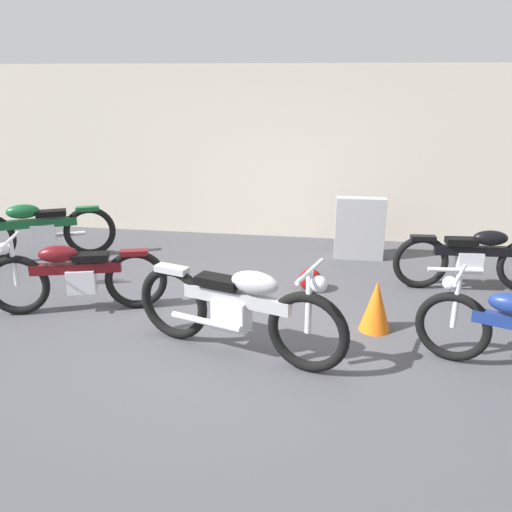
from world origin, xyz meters
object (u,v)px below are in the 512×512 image
(motorcycle_black, at_px, (475,258))
(motorcycle_silver, at_px, (238,309))
(motorcycle_maroon, at_px, (75,276))
(helmet, at_px, (310,280))
(traffic_cone, at_px, (376,305))
(motorcycle_green, at_px, (38,230))
(stone_marker, at_px, (360,229))

(motorcycle_black, distance_m, motorcycle_silver, 3.24)
(motorcycle_maroon, distance_m, motorcycle_silver, 2.06)
(helmet, distance_m, traffic_cone, 1.20)
(traffic_cone, distance_m, motorcycle_black, 1.79)
(traffic_cone, height_order, motorcycle_black, motorcycle_black)
(helmet, relative_size, motorcycle_green, 0.15)
(traffic_cone, height_order, motorcycle_silver, motorcycle_silver)
(stone_marker, height_order, motorcycle_green, motorcycle_green)
(stone_marker, bearing_deg, helmet, -115.50)
(motorcycle_green, bearing_deg, motorcycle_maroon, 106.04)
(traffic_cone, xyz_separation_m, motorcycle_black, (1.25, 1.28, 0.14))
(stone_marker, relative_size, helmet, 3.20)
(motorcycle_green, relative_size, motorcycle_silver, 0.91)
(helmet, relative_size, motorcycle_maroon, 0.15)
(motorcycle_black, height_order, motorcycle_maroon, motorcycle_maroon)
(motorcycle_black, xyz_separation_m, motorcycle_silver, (-2.56, -1.99, 0.06))
(helmet, xyz_separation_m, motorcycle_maroon, (-2.54, -0.99, 0.29))
(stone_marker, height_order, motorcycle_maroon, stone_marker)
(stone_marker, bearing_deg, motorcycle_green, -170.37)
(stone_marker, height_order, traffic_cone, stone_marker)
(stone_marker, xyz_separation_m, motorcycle_silver, (-1.21, -2.95, 0.02))
(motorcycle_silver, bearing_deg, motorcycle_black, 54.98)
(motorcycle_maroon, height_order, motorcycle_silver, motorcycle_silver)
(helmet, height_order, traffic_cone, traffic_cone)
(helmet, bearing_deg, stone_marker, 64.50)
(traffic_cone, distance_m, motorcycle_green, 4.84)
(helmet, bearing_deg, motorcycle_black, 9.74)
(helmet, bearing_deg, traffic_cone, -52.54)
(motorcycle_silver, bearing_deg, motorcycle_maroon, 178.59)
(motorcycle_black, relative_size, motorcycle_maroon, 1.00)
(helmet, distance_m, motorcycle_green, 3.93)
(stone_marker, distance_m, helmet, 1.47)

